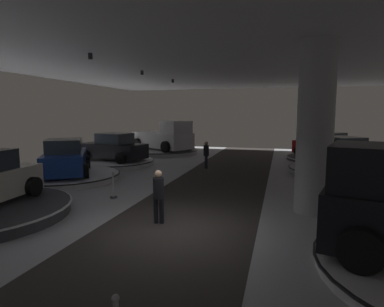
# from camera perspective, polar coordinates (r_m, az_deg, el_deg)

# --- Properties ---
(ground) EXTENTS (24.00, 44.00, 0.06)m
(ground) POSITION_cam_1_polar(r_m,az_deg,el_deg) (9.27, -2.78, -13.39)
(ground) COLOR #B2B2B7
(ceiling_with_spotlights) EXTENTS (24.00, 44.00, 0.39)m
(ceiling_with_spotlights) POSITION_cam_1_polar(r_m,az_deg,el_deg) (8.99, -3.02, 22.11)
(ceiling_with_spotlights) COLOR silver
(column_right) EXTENTS (1.13, 1.13, 5.50)m
(column_right) POSITION_cam_1_polar(r_m,az_deg,el_deg) (10.98, 21.00, 4.18)
(column_right) COLOR #ADADB2
(column_right) RESTS_ON ground
(display_platform_deep_left) EXTENTS (5.68, 5.68, 0.34)m
(display_platform_deep_left) POSITION_cam_1_polar(r_m,az_deg,el_deg) (26.00, -5.27, 0.42)
(display_platform_deep_left) COLOR #B7B7BC
(display_platform_deep_left) RESTS_ON ground
(pickup_truck_deep_left) EXTENTS (5.63, 4.60, 2.30)m
(pickup_truck_deep_left) POSITION_cam_1_polar(r_m,az_deg,el_deg) (25.64, -4.85, 2.77)
(pickup_truck_deep_left) COLOR silver
(pickup_truck_deep_left) RESTS_ON display_platform_deep_left
(display_platform_far_left) EXTENTS (5.10, 5.10, 0.28)m
(display_platform_far_left) POSITION_cam_1_polar(r_m,az_deg,el_deg) (21.00, -13.74, -1.46)
(display_platform_far_left) COLOR silver
(display_platform_far_left) RESTS_ON ground
(display_car_far_left) EXTENTS (4.48, 2.91, 1.71)m
(display_car_far_left) POSITION_cam_1_polar(r_m,az_deg,el_deg) (20.86, -13.74, 0.94)
(display_car_far_left) COLOR black
(display_car_far_left) RESTS_ON display_platform_far_left
(display_platform_mid_left) EXTENTS (5.15, 5.15, 0.30)m
(display_platform_mid_left) POSITION_cam_1_polar(r_m,az_deg,el_deg) (16.90, -21.42, -3.79)
(display_platform_mid_left) COLOR silver
(display_platform_mid_left) RESTS_ON ground
(display_car_mid_left) EXTENTS (3.75, 4.52, 1.71)m
(display_car_mid_left) POSITION_cam_1_polar(r_m,az_deg,el_deg) (16.73, -21.57, -0.80)
(display_car_mid_left) COLOR navy
(display_car_mid_left) RESTS_ON display_platform_mid_left
(display_platform_deep_right) EXTENTS (5.16, 5.16, 0.22)m
(display_platform_deep_right) POSITION_cam_1_polar(r_m,az_deg,el_deg) (24.05, 22.46, -0.80)
(display_platform_deep_right) COLOR #333338
(display_platform_deep_right) RESTS_ON ground
(display_car_deep_right) EXTENTS (4.35, 4.11, 1.71)m
(display_car_deep_right) POSITION_cam_1_polar(r_m,az_deg,el_deg) (23.94, 22.62, 1.23)
(display_car_deep_right) COLOR red
(display_car_deep_right) RESTS_ON display_platform_deep_right
(display_platform_far_right) EXTENTS (5.26, 5.26, 0.28)m
(display_platform_far_right) POSITION_cam_1_polar(r_m,az_deg,el_deg) (19.16, 24.60, -2.72)
(display_platform_far_right) COLOR #B7B7BC
(display_platform_far_right) RESTS_ON ground
(display_car_far_right) EXTENTS (3.71, 4.53, 1.71)m
(display_car_far_right) POSITION_cam_1_polar(r_m,az_deg,el_deg) (19.02, 24.80, -0.09)
(display_car_far_right) COLOR silver
(display_car_far_right) RESTS_ON display_platform_far_right
(visitor_walking_near) EXTENTS (0.32, 0.32, 1.59)m
(visitor_walking_near) POSITION_cam_1_polar(r_m,az_deg,el_deg) (18.82, 2.53, 0.06)
(visitor_walking_near) COLOR black
(visitor_walking_near) RESTS_ON ground
(visitor_walking_far) EXTENTS (0.32, 0.32, 1.59)m
(visitor_walking_far) POSITION_cam_1_polar(r_m,az_deg,el_deg) (9.51, -5.96, -7.02)
(visitor_walking_far) COLOR black
(visitor_walking_far) RESTS_ON ground
(stanchion_b) EXTENTS (0.28, 0.28, 1.01)m
(stanchion_b) POSITION_cam_1_polar(r_m,az_deg,el_deg) (12.74, -13.79, -6.01)
(stanchion_b) COLOR #333338
(stanchion_b) RESTS_ON ground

